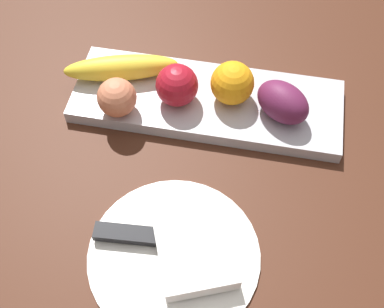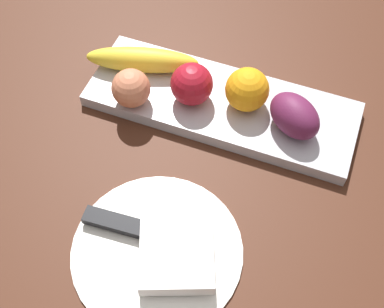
% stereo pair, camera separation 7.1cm
% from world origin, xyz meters
% --- Properties ---
extents(ground_plane, '(2.40, 2.40, 0.00)m').
position_xyz_m(ground_plane, '(0.00, 0.00, 0.00)').
color(ground_plane, '#442214').
extents(fruit_tray, '(0.43, 0.15, 0.02)m').
position_xyz_m(fruit_tray, '(-0.05, 0.01, 0.01)').
color(fruit_tray, '#BAB8C1').
rests_on(fruit_tray, ground_plane).
extents(apple, '(0.07, 0.07, 0.07)m').
position_xyz_m(apple, '(-0.09, 0.00, 0.06)').
color(apple, '#A71524').
rests_on(apple, fruit_tray).
extents(banana, '(0.19, 0.09, 0.04)m').
position_xyz_m(banana, '(-0.19, 0.03, 0.04)').
color(banana, yellow).
rests_on(banana, fruit_tray).
extents(orange_near_apple, '(0.07, 0.07, 0.07)m').
position_xyz_m(orange_near_apple, '(-0.01, 0.02, 0.06)').
color(orange_near_apple, orange).
rests_on(orange_near_apple, fruit_tray).
extents(peach, '(0.06, 0.06, 0.06)m').
position_xyz_m(peach, '(-0.18, -0.04, 0.05)').
color(peach, '#D57A57').
rests_on(peach, fruit_tray).
extents(grape_bunch, '(0.11, 0.10, 0.06)m').
position_xyz_m(grape_bunch, '(0.07, 0.00, 0.05)').
color(grape_bunch, '#601E42').
rests_on(grape_bunch, fruit_tray).
extents(dinner_plate, '(0.23, 0.23, 0.01)m').
position_xyz_m(dinner_plate, '(-0.05, -0.25, 0.00)').
color(dinner_plate, white).
rests_on(dinner_plate, ground_plane).
extents(folded_napkin, '(0.13, 0.13, 0.02)m').
position_xyz_m(folded_napkin, '(-0.02, -0.25, 0.02)').
color(folded_napkin, white).
rests_on(folded_napkin, dinner_plate).
extents(knife, '(0.18, 0.04, 0.01)m').
position_xyz_m(knife, '(-0.10, -0.24, 0.01)').
color(knife, silver).
rests_on(knife, dinner_plate).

